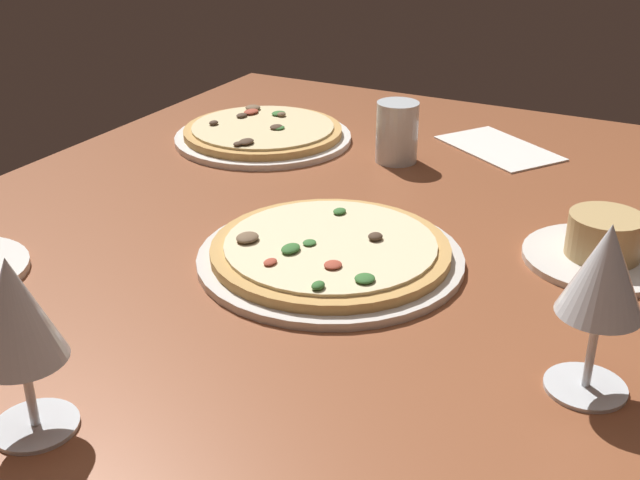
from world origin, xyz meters
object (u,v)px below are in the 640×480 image
(pizza_side, at_px, (263,133))
(wine_glass_far, at_px, (15,317))
(pizza_main, at_px, (330,253))
(ramekin_on_saucer, at_px, (603,245))
(wine_glass_near, at_px, (604,277))
(paper_menu, at_px, (499,148))
(water_glass, at_px, (397,136))

(pizza_side, height_order, wine_glass_far, wine_glass_far)
(pizza_main, relative_size, wine_glass_far, 1.96)
(ramekin_on_saucer, xyz_separation_m, wine_glass_near, (0.27, 0.04, 0.09))
(pizza_side, distance_m, wine_glass_near, 0.79)
(pizza_main, xyz_separation_m, pizza_side, (-0.35, -0.30, 0.00))
(ramekin_on_saucer, xyz_separation_m, paper_menu, (-0.34, -0.22, -0.02))
(wine_glass_near, relative_size, water_glass, 1.74)
(ramekin_on_saucer, relative_size, water_glass, 1.94)
(ramekin_on_saucer, relative_size, wine_glass_far, 1.14)
(ramekin_on_saucer, distance_m, wine_glass_near, 0.29)
(pizza_main, xyz_separation_m, water_glass, (-0.36, -0.07, 0.03))
(pizza_main, distance_m, wine_glass_near, 0.36)
(water_glass, xyz_separation_m, paper_menu, (-0.13, 0.13, -0.04))
(pizza_side, distance_m, wine_glass_far, 0.78)
(pizza_side, xyz_separation_m, water_glass, (-0.01, 0.24, 0.03))
(pizza_side, height_order, water_glass, water_glass)
(wine_glass_near, bearing_deg, wine_glass_far, -55.79)
(pizza_main, relative_size, wine_glass_near, 1.92)
(wine_glass_far, distance_m, water_glass, 0.75)
(ramekin_on_saucer, distance_m, water_glass, 0.41)
(wine_glass_far, bearing_deg, wine_glass_near, 124.21)
(pizza_side, height_order, paper_menu, pizza_side)
(ramekin_on_saucer, bearing_deg, wine_glass_far, -33.95)
(pizza_main, relative_size, water_glass, 3.34)
(ramekin_on_saucer, bearing_deg, wine_glass_near, 7.52)
(pizza_main, bearing_deg, wine_glass_far, -11.67)
(ramekin_on_saucer, relative_size, paper_menu, 0.93)
(pizza_main, relative_size, ramekin_on_saucer, 1.72)
(pizza_side, bearing_deg, pizza_main, 41.19)
(pizza_side, relative_size, ramekin_on_saucer, 1.61)
(wine_glass_far, bearing_deg, paper_menu, 170.88)
(wine_glass_near, height_order, water_glass, wine_glass_near)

